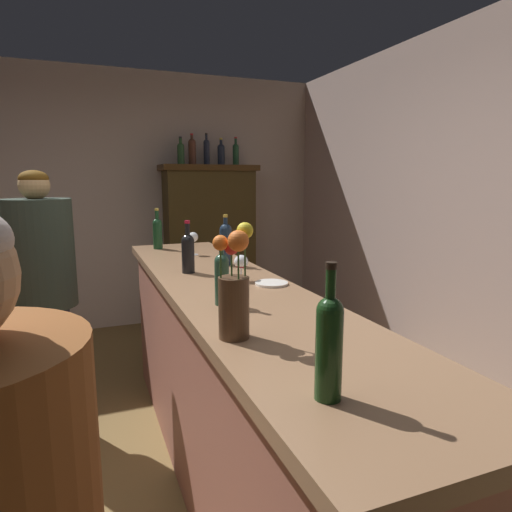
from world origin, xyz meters
name	(u,v)px	position (x,y,z in m)	size (l,w,h in m)	color
wall_back	(85,202)	(0.00, 2.98, 1.35)	(5.13, 0.12, 2.69)	#C4AF9F
bar_counter	(231,385)	(0.62, 0.06, 0.54)	(0.62, 3.05, 1.07)	#A05F4E
display_cabinet	(210,243)	(1.24, 2.67, 0.90)	(1.02, 0.43, 1.73)	#3D2F12
wine_bottle_riesling	(329,342)	(0.48, -1.12, 1.21)	(0.06, 0.06, 0.33)	#183917
wine_bottle_pinot	(188,251)	(0.50, 0.43, 1.19)	(0.07, 0.07, 0.29)	black
wine_bottle_merlot	(222,276)	(0.48, -0.25, 1.19)	(0.06, 0.06, 0.29)	#244532
wine_bottle_syrah	(158,232)	(0.48, 1.37, 1.19)	(0.07, 0.07, 0.30)	#183E21
wine_bottle_chardonnay	(226,242)	(0.76, 0.58, 1.20)	(0.07, 0.07, 0.31)	#1C2B3E
wine_glass_front	(241,263)	(0.70, 0.14, 1.16)	(0.07, 0.07, 0.13)	white
wine_glass_mid	(193,238)	(0.66, 1.00, 1.18)	(0.07, 0.07, 0.16)	white
flower_arrangement	(234,291)	(0.40, -0.65, 1.22)	(0.13, 0.12, 0.38)	#4D3422
cheese_plate	(272,284)	(0.82, 0.00, 1.07)	(0.16, 0.16, 0.01)	white
display_bottle_left	(181,152)	(0.95, 2.67, 1.86)	(0.07, 0.07, 0.28)	#284D27
display_bottle_midleft	(192,150)	(1.07, 2.67, 1.88)	(0.08, 0.08, 0.32)	#4D2A1D
display_bottle_center	(207,151)	(1.22, 2.67, 1.88)	(0.06, 0.06, 0.33)	#1F2332
display_bottle_midright	(221,153)	(1.38, 2.67, 1.85)	(0.08, 0.08, 0.28)	#202735
display_bottle_right	(236,153)	(1.55, 2.67, 1.86)	(0.07, 0.07, 0.30)	#224D2D
patron_in_navy	(43,297)	(-0.29, 0.89, 0.89)	(0.39, 0.39, 1.63)	#222A42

